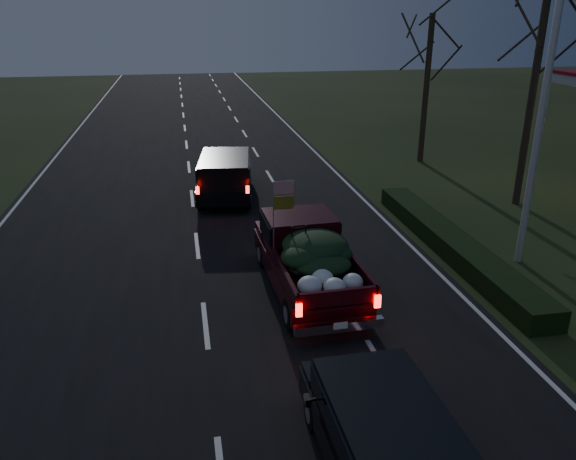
{
  "coord_description": "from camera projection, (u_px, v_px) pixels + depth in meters",
  "views": [
    {
      "loc": [
        -0.26,
        -11.9,
        7.02
      ],
      "look_at": [
        2.51,
        2.55,
        1.3
      ],
      "focal_mm": 35.0,
      "sensor_mm": 36.0,
      "label": 1
    }
  ],
  "objects": [
    {
      "name": "ground",
      "position": [
        205.0,
        325.0,
        13.48
      ],
      "size": [
        120.0,
        120.0,
        0.0
      ],
      "primitive_type": "plane",
      "color": "black",
      "rests_on": "ground"
    },
    {
      "name": "light_pole",
      "position": [
        548.0,
        74.0,
        15.0
      ],
      "size": [
        0.5,
        0.9,
        9.16
      ],
      "color": "silver",
      "rests_on": "ground"
    },
    {
      "name": "bare_tree_mid",
      "position": [
        542.0,
        33.0,
        19.79
      ],
      "size": [
        3.6,
        3.6,
        8.5
      ],
      "color": "black",
      "rests_on": "ground"
    },
    {
      "name": "hedge_row",
      "position": [
        452.0,
        243.0,
        17.49
      ],
      "size": [
        1.0,
        10.0,
        0.6
      ],
      "primitive_type": "cube",
      "color": "black",
      "rests_on": "ground"
    },
    {
      "name": "lead_suv",
      "position": [
        225.0,
        172.0,
        22.42
      ],
      "size": [
        2.6,
        5.04,
        1.39
      ],
      "rotation": [
        0.0,
        0.0,
        -0.13
      ],
      "color": "black",
      "rests_on": "ground"
    },
    {
      "name": "bare_tree_far",
      "position": [
        429.0,
        53.0,
        26.42
      ],
      "size": [
        3.6,
        3.6,
        7.0
      ],
      "color": "black",
      "rests_on": "ground"
    },
    {
      "name": "pickup_truck",
      "position": [
        308.0,
        254.0,
        14.88
      ],
      "size": [
        2.19,
        5.32,
        2.75
      ],
      "rotation": [
        0.0,
        0.0,
        0.03
      ],
      "color": "black",
      "rests_on": "ground"
    },
    {
      "name": "rear_suv",
      "position": [
        387.0,
        438.0,
        8.61
      ],
      "size": [
        2.01,
        4.26,
        1.22
      ],
      "rotation": [
        0.0,
        0.0,
        0.02
      ],
      "color": "black",
      "rests_on": "ground"
    },
    {
      "name": "road_asphalt",
      "position": [
        205.0,
        325.0,
        13.48
      ],
      "size": [
        14.0,
        120.0,
        0.02
      ],
      "primitive_type": "cube",
      "color": "black",
      "rests_on": "ground"
    }
  ]
}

